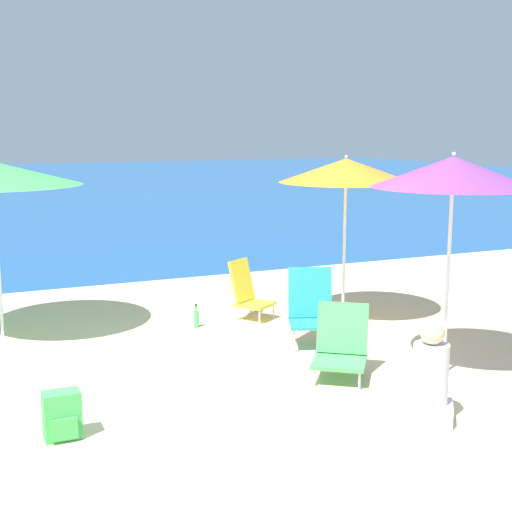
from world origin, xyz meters
TOP-DOWN VIEW (x-y plane):
  - ground_plane at (0.00, 0.00)m, footprint 60.00×60.00m
  - sea_water at (0.00, 24.98)m, footprint 60.00×40.00m
  - beach_umbrella_orange at (2.30, 1.67)m, footprint 1.67×1.67m
  - beach_umbrella_purple at (2.20, -0.48)m, footprint 1.57×1.57m
  - beach_chair_teal at (1.44, 0.93)m, footprint 0.65×0.66m
  - beach_chair_yellow at (1.22, 2.25)m, footprint 0.61×0.63m
  - beach_chair_green at (1.21, -0.13)m, footprint 0.76×0.77m
  - person_seated_near at (1.33, -1.38)m, footprint 0.51×0.49m
  - backpack_green at (-1.55, -0.49)m, footprint 0.29×0.22m
  - water_bottle at (0.48, 2.12)m, footprint 0.07×0.07m

SIDE VIEW (x-z plane):
  - ground_plane at x=0.00m, z-range 0.00..0.00m
  - sea_water at x=0.00m, z-range 0.00..0.01m
  - water_bottle at x=0.48m, z-range -0.03..0.26m
  - backpack_green at x=-1.55m, z-range 0.00..0.38m
  - beach_chair_green at x=1.21m, z-range -0.04..0.68m
  - beach_chair_yellow at x=1.22m, z-range -0.02..0.74m
  - person_seated_near at x=1.33m, z-range -0.07..0.81m
  - beach_chair_teal at x=1.44m, z-range 0.00..0.87m
  - beach_umbrella_orange at x=2.30m, z-range 0.86..2.96m
  - beach_umbrella_purple at x=2.20m, z-range 0.91..3.11m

